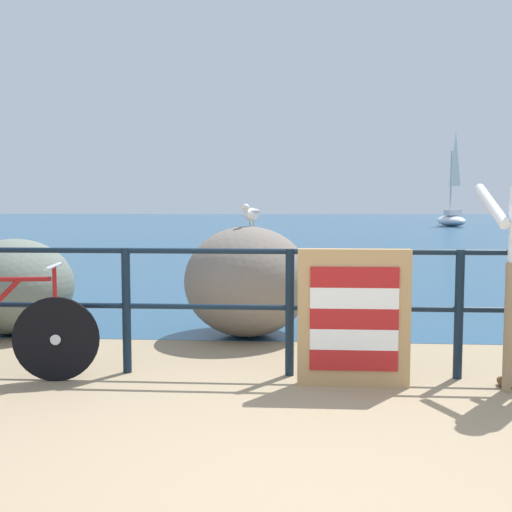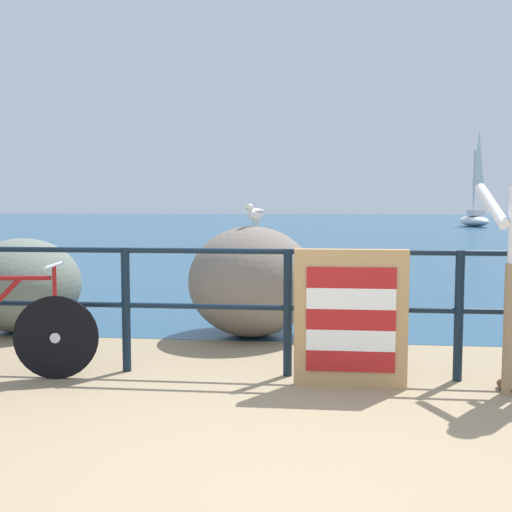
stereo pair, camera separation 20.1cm
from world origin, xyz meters
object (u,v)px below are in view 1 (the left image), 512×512
breakwater_boulder_main (248,281)px  breakwater_boulder_left (14,286)px  sailboat (451,215)px  seagull (251,213)px  folded_deckchair_stack (353,318)px

breakwater_boulder_main → breakwater_boulder_left: bearing=-179.6°
breakwater_boulder_left → sailboat: (13.12, 34.26, 0.20)m
seagull → sailboat: bearing=-171.9°
breakwater_boulder_left → seagull: (2.53, 0.08, 0.78)m
breakwater_boulder_main → sailboat: size_ratio=0.22×
breakwater_boulder_main → sailboat: sailboat is taller
seagull → sailboat: 35.78m
folded_deckchair_stack → sailboat: sailboat is taller
breakwater_boulder_left → seagull: bearing=1.9°
breakwater_boulder_left → seagull: size_ratio=4.00×
folded_deckchair_stack → breakwater_boulder_main: size_ratio=0.77×
breakwater_boulder_left → seagull: seagull is taller
breakwater_boulder_main → seagull: seagull is taller
folded_deckchair_stack → breakwater_boulder_left: bearing=153.5°
folded_deckchair_stack → sailboat: 37.25m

